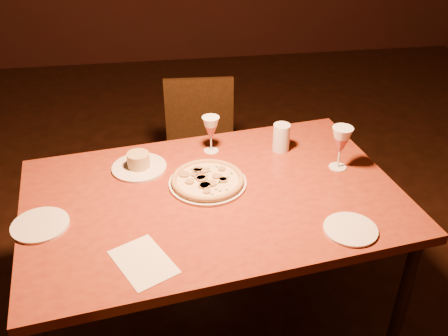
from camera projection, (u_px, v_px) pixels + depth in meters
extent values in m
plane|color=black|center=(231.00, 323.00, 2.33)|extent=(7.00, 7.00, 0.00)
cube|color=brown|center=(213.00, 199.00, 1.91)|extent=(1.53, 1.09, 0.04)
cylinder|color=black|center=(55.00, 240.00, 2.28)|extent=(0.05, 0.05, 0.72)
cylinder|color=black|center=(401.00, 307.00, 1.95)|extent=(0.05, 0.05, 0.72)
cylinder|color=black|center=(315.00, 194.00, 2.59)|extent=(0.05, 0.05, 0.72)
cube|color=black|center=(202.00, 156.00, 2.79)|extent=(0.41, 0.41, 0.04)
cube|color=black|center=(199.00, 109.00, 2.83)|extent=(0.39, 0.05, 0.37)
cylinder|color=black|center=(175.00, 205.00, 2.77)|extent=(0.03, 0.03, 0.40)
cylinder|color=black|center=(175.00, 174.00, 3.03)|extent=(0.03, 0.03, 0.40)
cylinder|color=black|center=(232.00, 203.00, 2.79)|extent=(0.03, 0.03, 0.40)
cylinder|color=black|center=(227.00, 172.00, 3.05)|extent=(0.03, 0.03, 0.40)
cylinder|color=white|center=(208.00, 183.00, 1.95)|extent=(0.30, 0.30, 0.01)
cylinder|color=#FFE1AF|center=(208.00, 181.00, 1.95)|extent=(0.28, 0.28, 0.01)
torus|color=tan|center=(208.00, 179.00, 1.94)|extent=(0.29, 0.29, 0.02)
cylinder|color=white|center=(139.00, 167.00, 2.05)|extent=(0.22, 0.22, 0.01)
cylinder|color=tan|center=(138.00, 160.00, 2.03)|extent=(0.09, 0.09, 0.06)
cylinder|color=silver|center=(281.00, 137.00, 2.15)|extent=(0.07, 0.07, 0.12)
cylinder|color=white|center=(40.00, 225.00, 1.73)|extent=(0.20, 0.20, 0.01)
cylinder|color=white|center=(350.00, 229.00, 1.72)|extent=(0.19, 0.19, 0.01)
cube|color=white|center=(143.00, 262.00, 1.59)|extent=(0.23, 0.27, 0.00)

